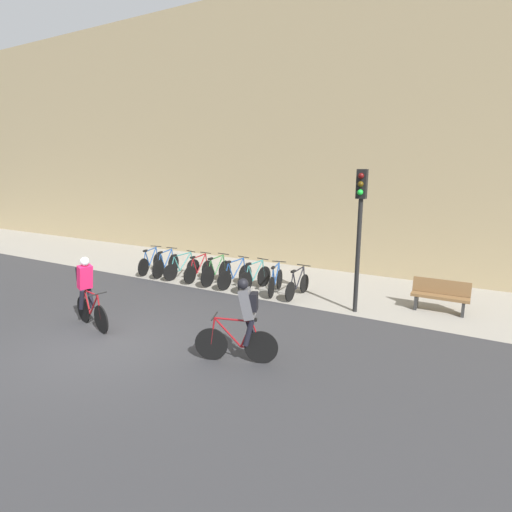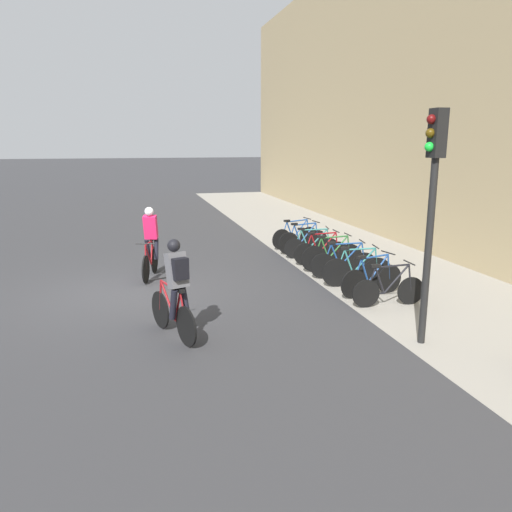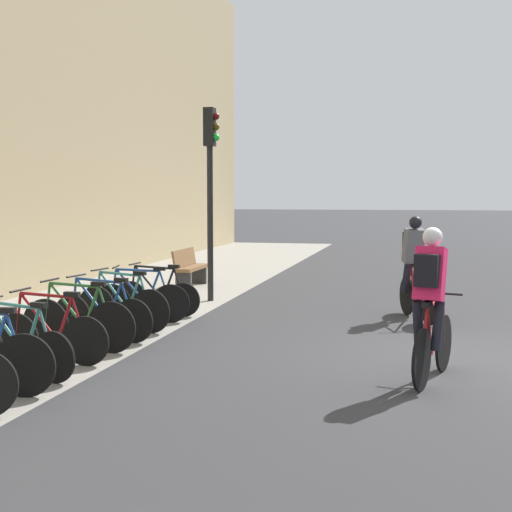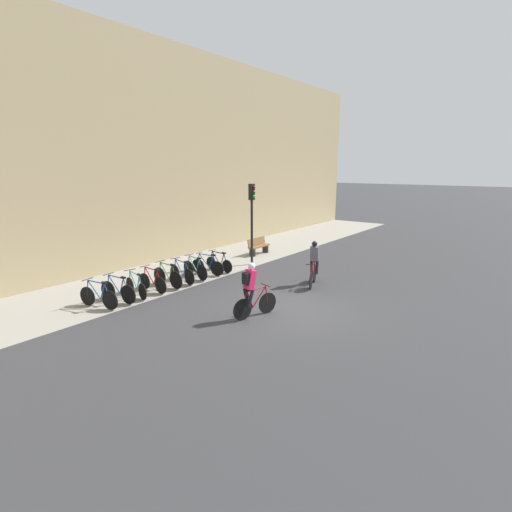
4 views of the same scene
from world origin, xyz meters
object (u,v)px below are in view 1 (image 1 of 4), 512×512
object	(u,v)px
parked_bike_6	(255,278)
traffic_light_pole	(360,216)
parked_bike_4	(216,272)
bench	(440,296)
parked_bike_8	(297,285)
parked_bike_1	(166,265)
parked_bike_5	(235,275)
cyclist_grey	(244,319)
cyclist_pink	(87,290)
parked_bike_0	(151,263)
parked_bike_2	(182,268)
parked_bike_7	(276,281)
parked_bike_3	(199,270)

from	to	relation	value
parked_bike_6	traffic_light_pole	bearing A→B (deg)	-7.17
parked_bike_4	bench	bearing A→B (deg)	5.78
bench	parked_bike_8	bearing A→B (deg)	-169.86
parked_bike_1	parked_bike_5	xyz separation A→B (m)	(3.02, -0.00, -0.01)
cyclist_grey	parked_bike_8	xyz separation A→B (m)	(-0.73, 4.47, -0.57)
cyclist_pink	parked_bike_1	size ratio (longest dim) A/B	1.06
cyclist_grey	parked_bike_8	size ratio (longest dim) A/B	1.11
parked_bike_0	parked_bike_4	world-z (taller)	parked_bike_4
parked_bike_2	traffic_light_pole	bearing A→B (deg)	-3.81
parked_bike_0	bench	bearing A→B (deg)	4.05
parked_bike_7	bench	size ratio (longest dim) A/B	1.09
parked_bike_1	traffic_light_pole	world-z (taller)	traffic_light_pole
cyclist_grey	parked_bike_6	world-z (taller)	cyclist_grey
parked_bike_2	parked_bike_7	bearing A→B (deg)	0.02
parked_bike_0	parked_bike_1	xyz separation A→B (m)	(0.76, 0.00, 0.01)
cyclist_pink	bench	xyz separation A→B (m)	(7.66, 5.39, -0.48)
parked_bike_3	cyclist_pink	bearing A→B (deg)	-88.89
cyclist_pink	parked_bike_6	size ratio (longest dim) A/B	1.07
parked_bike_2	parked_bike_3	xyz separation A→B (m)	(0.76, 0.00, 0.01)
cyclist_grey	parked_bike_7	bearing A→B (deg)	108.34
parked_bike_6	traffic_light_pole	size ratio (longest dim) A/B	0.43
parked_bike_1	parked_bike_4	size ratio (longest dim) A/B	0.98
parked_bike_0	parked_bike_8	size ratio (longest dim) A/B	1.03
parked_bike_1	parked_bike_7	bearing A→B (deg)	-0.00
parked_bike_1	bench	size ratio (longest dim) A/B	1.13
parked_bike_5	parked_bike_0	bearing A→B (deg)	179.99
parked_bike_0	traffic_light_pole	world-z (taller)	traffic_light_pole
parked_bike_8	bench	distance (m)	4.03
cyclist_pink	parked_bike_5	bearing A→B (deg)	73.13
cyclist_grey	cyclist_pink	bearing A→B (deg)	-177.24
parked_bike_5	traffic_light_pole	xyz separation A→B (m)	(4.19, -0.43, 2.28)
parked_bike_2	parked_bike_6	distance (m)	3.03
parked_bike_1	parked_bike_6	size ratio (longest dim) A/B	1.00
parked_bike_4	parked_bike_6	bearing A→B (deg)	-0.00
parked_bike_0	parked_bike_7	distance (m)	5.30
parked_bike_5	parked_bike_3	bearing A→B (deg)	179.98
cyclist_grey	bench	xyz separation A→B (m)	(3.24, 5.18, -0.48)
parked_bike_6	cyclist_pink	bearing A→B (deg)	-114.92
parked_bike_4	traffic_light_pole	distance (m)	5.46
parked_bike_0	parked_bike_5	xyz separation A→B (m)	(3.78, -0.00, -0.00)
parked_bike_5	parked_bike_2	bearing A→B (deg)	-179.99
parked_bike_5	bench	distance (m)	6.28
parked_bike_4	parked_bike_6	xyz separation A→B (m)	(1.51, -0.00, -0.01)
parked_bike_7	parked_bike_8	distance (m)	0.76
parked_bike_5	parked_bike_8	world-z (taller)	parked_bike_5
cyclist_pink	bench	distance (m)	9.38
cyclist_grey	parked_bike_6	bearing A→B (deg)	116.62
parked_bike_3	bench	size ratio (longest dim) A/B	1.09
cyclist_grey	parked_bike_5	distance (m)	5.41
parked_bike_4	parked_bike_0	bearing A→B (deg)	-179.99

